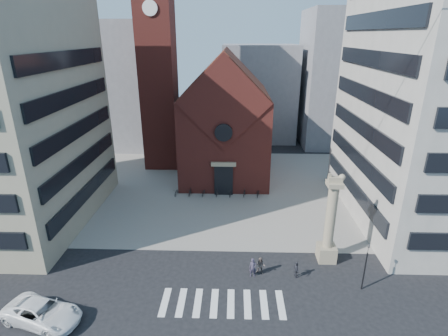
{
  "coord_description": "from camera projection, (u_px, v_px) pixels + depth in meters",
  "views": [
    {
      "loc": [
        1.33,
        -24.76,
        19.71
      ],
      "look_at": [
        0.32,
        8.0,
        7.16
      ],
      "focal_mm": 28.0,
      "sensor_mm": 36.0,
      "label": 1
    }
  ],
  "objects": [
    {
      "name": "scooter_6",
      "position": [
        258.0,
        193.0,
        45.25
      ],
      "size": [
        0.79,
        1.69,
        0.85
      ],
      "primitive_type": "imported",
      "rotation": [
        0.0,
        0.0,
        -0.14
      ],
      "color": "black",
      "rests_on": "piazza"
    },
    {
      "name": "pedestrian_0",
      "position": [
        253.0,
        268.0,
        30.14
      ],
      "size": [
        0.66,
        0.44,
        1.76
      ],
      "primitive_type": "imported",
      "rotation": [
        0.0,
        0.0,
        -0.03
      ],
      "color": "#342E40",
      "rests_on": "ground"
    },
    {
      "name": "zebra_crossing",
      "position": [
        223.0,
        303.0,
        27.38
      ],
      "size": [
        10.2,
        3.2,
        0.01
      ],
      "primitive_type": null,
      "color": "white",
      "rests_on": "ground"
    },
    {
      "name": "scooter_2",
      "position": [
        204.0,
        192.0,
        45.45
      ],
      "size": [
        0.79,
        1.69,
        0.85
      ],
      "primitive_type": "imported",
      "rotation": [
        0.0,
        0.0,
        -0.14
      ],
      "color": "black",
      "rests_on": "piazza"
    },
    {
      "name": "traffic_light",
      "position": [
        365.0,
        266.0,
        28.1
      ],
      "size": [
        0.13,
        0.16,
        4.3
      ],
      "color": "black",
      "rests_on": "ground"
    },
    {
      "name": "campanile",
      "position": [
        158.0,
        64.0,
        50.99
      ],
      "size": [
        5.5,
        5.5,
        31.2
      ],
      "color": "maroon",
      "rests_on": "ground"
    },
    {
      "name": "lion_column",
      "position": [
        329.0,
        227.0,
        31.47
      ],
      "size": [
        1.63,
        1.6,
        8.68
      ],
      "color": "gray",
      "rests_on": "ground"
    },
    {
      "name": "white_car",
      "position": [
        42.0,
        313.0,
        25.35
      ],
      "size": [
        6.31,
        4.19,
        1.61
      ],
      "primitive_type": "imported",
      "rotation": [
        0.0,
        0.0,
        1.29
      ],
      "color": "white",
      "rests_on": "ground"
    },
    {
      "name": "bg_block_mid",
      "position": [
        258.0,
        93.0,
        68.81
      ],
      "size": [
        14.0,
        12.0,
        18.0
      ],
      "primitive_type": "cube",
      "color": "gray",
      "rests_on": "ground"
    },
    {
      "name": "pedestrian_2",
      "position": [
        296.0,
        270.0,
        30.05
      ],
      "size": [
        0.55,
        0.95,
        1.53
      ],
      "primitive_type": "imported",
      "rotation": [
        0.0,
        0.0,
        1.78
      ],
      "color": "#2A2B33",
      "rests_on": "ground"
    },
    {
      "name": "piazza",
      "position": [
        224.0,
        188.0,
        47.92
      ],
      "size": [
        46.0,
        30.0,
        0.05
      ],
      "primitive_type": "cube",
      "color": "gray",
      "rests_on": "ground"
    },
    {
      "name": "scooter_3",
      "position": [
        217.0,
        192.0,
        45.39
      ],
      "size": [
        0.67,
        1.62,
        0.95
      ],
      "primitive_type": "imported",
      "rotation": [
        0.0,
        0.0,
        -0.14
      ],
      "color": "black",
      "rests_on": "piazza"
    },
    {
      "name": "pedestrian_1",
      "position": [
        261.0,
        266.0,
        30.52
      ],
      "size": [
        0.91,
        0.79,
        1.61
      ],
      "primitive_type": "imported",
      "rotation": [
        0.0,
        0.0,
        -0.26
      ],
      "color": "#5C4F4A",
      "rests_on": "ground"
    },
    {
      "name": "scooter_5",
      "position": [
        244.0,
        193.0,
        45.28
      ],
      "size": [
        0.67,
        1.62,
        0.95
      ],
      "primitive_type": "imported",
      "rotation": [
        0.0,
        0.0,
        -0.14
      ],
      "color": "black",
      "rests_on": "piazza"
    },
    {
      "name": "ground",
      "position": [
        217.0,
        278.0,
        30.19
      ],
      "size": [
        120.0,
        120.0,
        0.0
      ],
      "primitive_type": "plane",
      "color": "black",
      "rests_on": "ground"
    },
    {
      "name": "church",
      "position": [
        225.0,
        121.0,
        50.71
      ],
      "size": [
        12.0,
        16.65,
        18.0
      ],
      "color": "maroon",
      "rests_on": "ground"
    },
    {
      "name": "scooter_1",
      "position": [
        190.0,
        192.0,
        45.49
      ],
      "size": [
        0.67,
        1.62,
        0.95
      ],
      "primitive_type": "imported",
      "rotation": [
        0.0,
        0.0,
        -0.14
      ],
      "color": "black",
      "rests_on": "piazza"
    },
    {
      "name": "bg_block_left",
      "position": [
        119.0,
        85.0,
        64.17
      ],
      "size": [
        16.0,
        14.0,
        22.0
      ],
      "primitive_type": "cube",
      "color": "gray",
      "rests_on": "ground"
    },
    {
      "name": "scooter_4",
      "position": [
        231.0,
        193.0,
        45.35
      ],
      "size": [
        0.79,
        1.69,
        0.85
      ],
      "primitive_type": "imported",
      "rotation": [
        0.0,
        0.0,
        -0.14
      ],
      "color": "black",
      "rests_on": "piazza"
    },
    {
      "name": "bg_block_right",
      "position": [
        347.0,
        79.0,
        64.48
      ],
      "size": [
        16.0,
        14.0,
        24.0
      ],
      "primitive_type": "cube",
      "color": "gray",
      "rests_on": "ground"
    },
    {
      "name": "scooter_0",
      "position": [
        177.0,
        192.0,
        45.56
      ],
      "size": [
        0.79,
        1.69,
        0.85
      ],
      "primitive_type": "imported",
      "rotation": [
        0.0,
        0.0,
        -0.14
      ],
      "color": "black",
      "rests_on": "piazza"
    }
  ]
}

